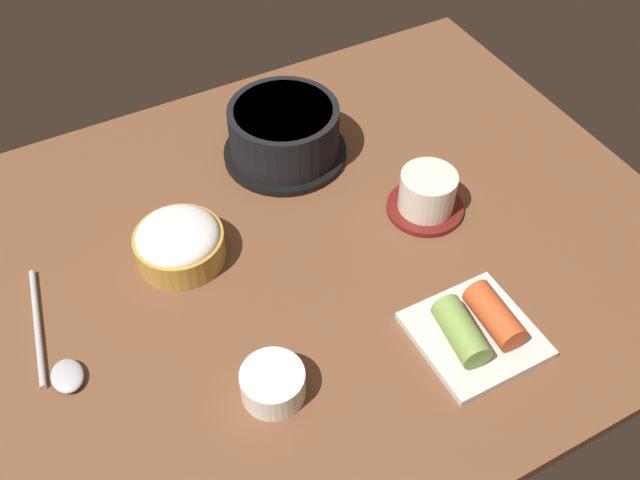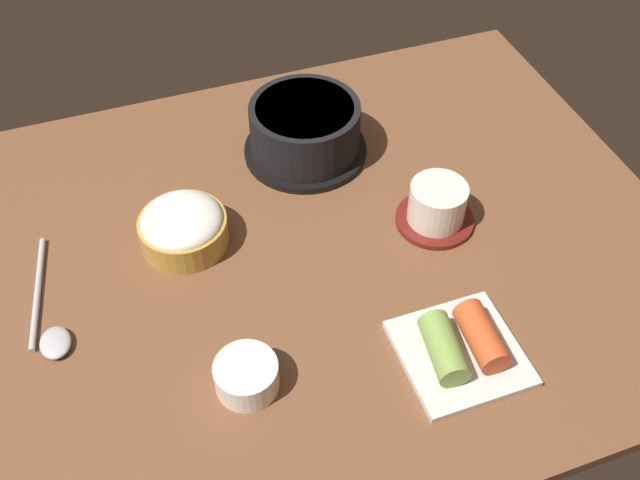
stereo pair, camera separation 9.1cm
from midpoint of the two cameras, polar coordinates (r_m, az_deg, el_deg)
The scene contains 7 objects.
dining_table at distance 94.24cm, azimuth -4.39°, elevation -1.41°, with size 100.00×76.00×2.00cm, color brown.
stone_pot at distance 104.19cm, azimuth -5.38°, elevation 8.41°, with size 18.10×18.10×8.43cm.
rice_bowl at distance 92.99cm, azimuth -13.92°, elevation -0.29°, with size 11.51×11.51×6.08cm.
tea_cup_with_saucer at distance 96.62cm, azimuth 5.88°, elevation 3.50°, with size 10.55×10.55×6.35cm.
kimchi_plate at distance 84.62cm, azimuth 9.37°, elevation -7.17°, with size 13.58×13.58×4.63cm.
side_bowl_near at distance 79.87cm, azimuth -7.09°, elevation -11.46°, with size 7.18×7.18×3.81cm.
spoon at distance 89.62cm, azimuth -23.04°, elevation -8.82°, with size 4.95×19.71×1.35cm.
Camera 1 is at (-26.52, -55.46, 72.41)cm, focal length 40.17 mm.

